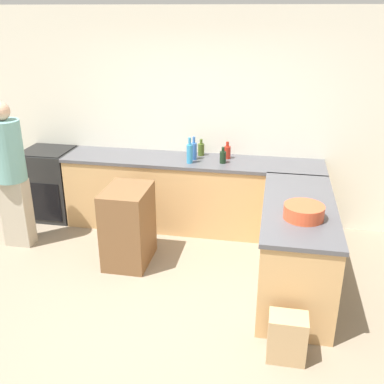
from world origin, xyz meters
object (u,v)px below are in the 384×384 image
at_px(wine_bottle_dark, 223,157).
at_px(island_table, 128,226).
at_px(water_bottle_blue, 194,150).
at_px(person_by_range, 10,171).
at_px(paper_bag, 287,337).
at_px(dish_soap_bottle, 190,153).
at_px(range_oven, 51,183).
at_px(mixing_bowl, 304,212).
at_px(hot_sauce_bottle, 227,152).
at_px(olive_oil_bottle, 201,149).

bearing_deg(wine_bottle_dark, island_table, -135.37).
xyz_separation_m(water_bottle_blue, person_by_range, (-1.98, -0.84, -0.11)).
bearing_deg(wine_bottle_dark, paper_bag, -69.29).
relative_size(water_bottle_blue, person_by_range, 0.17).
height_order(dish_soap_bottle, paper_bag, dish_soap_bottle).
xyz_separation_m(water_bottle_blue, paper_bag, (1.18, -2.21, -0.84)).
relative_size(wine_bottle_dark, water_bottle_blue, 0.69).
relative_size(range_oven, mixing_bowl, 2.63).
distance_m(wine_bottle_dark, water_bottle_blue, 0.38).
distance_m(hot_sauce_bottle, wine_bottle_dark, 0.19).
relative_size(olive_oil_bottle, person_by_range, 0.12).
bearing_deg(mixing_bowl, island_table, 164.91).
bearing_deg(range_oven, paper_bag, -35.07).
distance_m(olive_oil_bottle, water_bottle_blue, 0.19).
xyz_separation_m(dish_soap_bottle, paper_bag, (1.20, -2.06, -0.85)).
distance_m(mixing_bowl, olive_oil_bottle, 2.04).
height_order(range_oven, island_table, range_oven).
bearing_deg(mixing_bowl, person_by_range, 168.99).
relative_size(hot_sauce_bottle, wine_bottle_dark, 1.07).
xyz_separation_m(wine_bottle_dark, paper_bag, (0.81, -2.14, -0.80)).
xyz_separation_m(hot_sauce_bottle, wine_bottle_dark, (-0.03, -0.19, -0.01)).
distance_m(mixing_bowl, water_bottle_blue, 1.94).
xyz_separation_m(olive_oil_bottle, water_bottle_blue, (-0.06, -0.18, 0.03)).
bearing_deg(dish_soap_bottle, olive_oil_bottle, 76.03).
bearing_deg(paper_bag, wine_bottle_dark, 110.71).
bearing_deg(dish_soap_bottle, paper_bag, -59.89).
relative_size(olive_oil_bottle, paper_bag, 0.52).
distance_m(hot_sauce_bottle, dish_soap_bottle, 0.50).
relative_size(person_by_range, paper_bag, 4.23).
bearing_deg(person_by_range, dish_soap_bottle, 19.51).
height_order(water_bottle_blue, person_by_range, person_by_range).
bearing_deg(hot_sauce_bottle, dish_soap_bottle, -147.78).
bearing_deg(olive_oil_bottle, wine_bottle_dark, -39.08).
bearing_deg(water_bottle_blue, mixing_bowl, -49.32).
xyz_separation_m(dish_soap_bottle, person_by_range, (-1.96, -0.69, -0.12)).
height_order(wine_bottle_dark, olive_oil_bottle, olive_oil_bottle).
bearing_deg(person_by_range, hot_sauce_bottle, 21.95).
distance_m(water_bottle_blue, person_by_range, 2.15).
bearing_deg(olive_oil_bottle, person_by_range, -153.47).
height_order(island_table, mixing_bowl, mixing_bowl).
bearing_deg(hot_sauce_bottle, water_bottle_blue, -163.63).
bearing_deg(hot_sauce_bottle, olive_oil_bottle, 170.00).
distance_m(water_bottle_blue, paper_bag, 2.64).
bearing_deg(water_bottle_blue, island_table, -119.33).
relative_size(hot_sauce_bottle, dish_soap_bottle, 0.67).
bearing_deg(dish_soap_bottle, mixing_bowl, -45.85).
distance_m(hot_sauce_bottle, water_bottle_blue, 0.42).
relative_size(hot_sauce_bottle, paper_bag, 0.52).
distance_m(wine_bottle_dark, person_by_range, 2.47).
relative_size(island_table, water_bottle_blue, 3.05).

